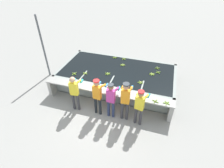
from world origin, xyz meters
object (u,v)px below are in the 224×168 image
banana_bunch_floating_9 (157,68)px  banana_bunch_floating_8 (124,59)px  banana_bunch_floating_3 (152,74)px  banana_bunch_floating_5 (108,74)px  banana_bunch_ledge_0 (167,103)px  support_post_left (43,48)px  knife_0 (74,84)px  worker_0 (75,90)px  banana_bunch_floating_6 (74,74)px  banana_bunch_floating_4 (123,65)px  banana_bunch_ledge_1 (155,101)px  worker_1 (98,94)px  banana_bunch_floating_1 (158,72)px  worker_2 (111,97)px  worker_3 (125,98)px  knife_1 (94,87)px  banana_bunch_floating_7 (85,73)px  banana_bunch_floating_0 (115,57)px  banana_bunch_floating_2 (141,82)px  worker_4 (140,104)px

banana_bunch_floating_9 → banana_bunch_floating_8: bearing=166.7°
banana_bunch_floating_3 → banana_bunch_floating_5: 2.07m
banana_bunch_ledge_0 → support_post_left: 6.37m
banana_bunch_ledge_0 → knife_0: size_ratio=0.83×
banana_bunch_floating_8 → banana_bunch_floating_3: bearing=-32.8°
worker_0 → banana_bunch_floating_9: size_ratio=5.97×
banana_bunch_floating_6 → support_post_left: bearing=161.7°
banana_bunch_floating_4 → banana_bunch_floating_9: size_ratio=1.03×
banana_bunch_floating_4 → banana_bunch_ledge_1: 2.95m
banana_bunch_ledge_1 → worker_1: bearing=-169.0°
banana_bunch_floating_1 → banana_bunch_ledge_0: bearing=-76.2°
banana_bunch_floating_4 → knife_0: banana_bunch_floating_4 is taller
banana_bunch_floating_8 → worker_2: bearing=-84.0°
worker_0 → banana_bunch_ledge_0: (3.54, 0.50, -0.13)m
banana_bunch_ledge_0 → banana_bunch_floating_1: bearing=103.8°
worker_3 → banana_bunch_ledge_0: (1.49, 0.42, -0.21)m
banana_bunch_floating_3 → support_post_left: support_post_left is taller
worker_1 → banana_bunch_floating_8: 3.34m
banana_bunch_ledge_1 → banana_bunch_floating_6: bearing=168.1°
worker_3 → banana_bunch_floating_4: (-0.80, 2.67, -0.22)m
banana_bunch_floating_5 → knife_1: (-0.19, -1.16, -0.01)m
support_post_left → worker_3: bearing=-21.4°
banana_bunch_floating_4 → support_post_left: bearing=-167.8°
banana_bunch_floating_6 → knife_0: (0.38, -0.73, -0.01)m
banana_bunch_floating_1 → banana_bunch_floating_7: (-3.26, -1.12, 0.00)m
worker_1 → banana_bunch_floating_1: (2.07, 2.53, -0.16)m
worker_1 → banana_bunch_floating_5: worker_1 is taller
worker_3 → banana_bunch_floating_7: worker_3 is taller
banana_bunch_floating_0 → knife_0: banana_bunch_floating_0 is taller
banana_bunch_floating_0 → support_post_left: size_ratio=0.09×
banana_bunch_floating_4 → knife_0: size_ratio=0.85×
banana_bunch_floating_3 → banana_bunch_floating_5: bearing=-163.4°
banana_bunch_floating_2 → banana_bunch_floating_5: bearing=171.5°
banana_bunch_floating_0 → banana_bunch_floating_1: size_ratio=1.12×
banana_bunch_floating_9 → banana_bunch_ledge_0: size_ratio=1.00×
banana_bunch_floating_7 → banana_bunch_floating_2: bearing=1.2°
banana_bunch_floating_6 → banana_bunch_floating_5: bearing=17.7°
banana_bunch_floating_2 → banana_bunch_floating_5: size_ratio=0.98×
support_post_left → banana_bunch_floating_6: bearing=-18.3°
worker_0 → banana_bunch_floating_2: (2.38, 1.52, -0.13)m
banana_bunch_floating_6 → banana_bunch_ledge_0: 4.31m
banana_bunch_floating_2 → banana_bunch_floating_6: 3.09m
banana_bunch_floating_6 → knife_0: size_ratio=0.82×
banana_bunch_ledge_0 → knife_0: bearing=179.3°
support_post_left → worker_1: bearing=-27.5°
worker_4 → banana_bunch_floating_0: size_ratio=5.78×
banana_bunch_floating_3 → banana_bunch_ledge_1: (0.36, -1.87, 0.00)m
worker_4 → banana_bunch_ledge_0: worker_4 is taller
worker_0 → banana_bunch_floating_0: bearing=79.2°
banana_bunch_floating_4 → banana_bunch_floating_8: 0.64m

